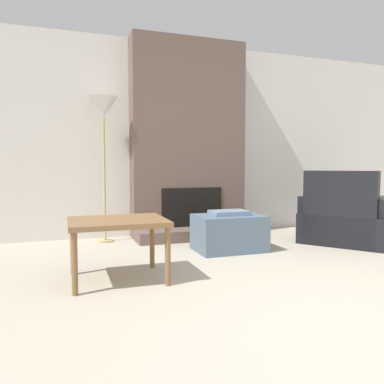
{
  "coord_description": "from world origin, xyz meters",
  "views": [
    {
      "loc": [
        -1.58,
        -1.79,
        0.93
      ],
      "look_at": [
        0.0,
        2.84,
        0.6
      ],
      "focal_mm": 35.0,
      "sensor_mm": 36.0,
      "label": 1
    }
  ],
  "objects_px": {
    "ottoman": "(229,232)",
    "side_table": "(118,226)",
    "floor_lamp_left": "(103,114)",
    "armchair": "(344,221)"
  },
  "relations": [
    {
      "from": "floor_lamp_left",
      "to": "side_table",
      "type": "bearing_deg",
      "value": -92.12
    },
    {
      "from": "armchair",
      "to": "floor_lamp_left",
      "type": "bearing_deg",
      "value": 31.58
    },
    {
      "from": "ottoman",
      "to": "armchair",
      "type": "distance_m",
      "value": 1.49
    },
    {
      "from": "ottoman",
      "to": "side_table",
      "type": "distance_m",
      "value": 1.5
    },
    {
      "from": "floor_lamp_left",
      "to": "armchair",
      "type": "bearing_deg",
      "value": -21.03
    },
    {
      "from": "ottoman",
      "to": "side_table",
      "type": "xyz_separation_m",
      "value": [
        -1.31,
        -0.69,
        0.24
      ]
    },
    {
      "from": "floor_lamp_left",
      "to": "ottoman",
      "type": "bearing_deg",
      "value": -37.57
    },
    {
      "from": "ottoman",
      "to": "armchair",
      "type": "relative_size",
      "value": 0.59
    },
    {
      "from": "ottoman",
      "to": "floor_lamp_left",
      "type": "height_order",
      "value": "floor_lamp_left"
    },
    {
      "from": "ottoman",
      "to": "floor_lamp_left",
      "type": "bearing_deg",
      "value": 142.43
    }
  ]
}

